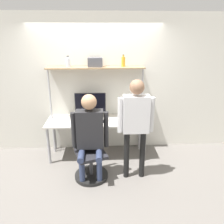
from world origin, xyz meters
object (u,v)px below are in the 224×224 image
(laptop, at_px, (88,119))
(person_seated, at_px, (90,131))
(bottle_amber, at_px, (123,62))
(bottle_clear, at_px, (68,62))
(person_standing, at_px, (136,118))
(monitor, at_px, (90,104))
(storage_box, at_px, (95,62))
(office_chair, at_px, (90,161))
(cell_phone, at_px, (103,121))

(laptop, relative_size, person_seated, 0.22)
(bottle_amber, bearing_deg, bottle_clear, 180.00)
(person_seated, height_order, person_standing, person_standing)
(person_standing, bearing_deg, person_seated, 179.08)
(person_standing, height_order, bottle_amber, bottle_amber)
(person_standing, bearing_deg, bottle_clear, 140.38)
(monitor, distance_m, person_seated, 0.94)
(person_standing, xyz_separation_m, storage_box, (-0.63, 0.93, 0.75))
(monitor, bearing_deg, person_seated, -88.49)
(monitor, height_order, laptop, monitor)
(bottle_clear, xyz_separation_m, storage_box, (0.49, 0.00, -0.00))
(laptop, bearing_deg, office_chair, -85.10)
(person_standing, bearing_deg, storage_box, 124.21)
(bottle_amber, bearing_deg, cell_phone, -146.44)
(laptop, relative_size, cell_phone, 2.09)
(bottle_clear, bearing_deg, monitor, 0.65)
(cell_phone, relative_size, person_seated, 0.10)
(monitor, xyz_separation_m, storage_box, (0.11, -0.00, 0.80))
(cell_phone, bearing_deg, storage_box, 117.49)
(monitor, height_order, person_standing, person_standing)
(laptop, xyz_separation_m, person_seated, (0.07, -0.66, 0.05))
(laptop, distance_m, office_chair, 0.82)
(monitor, xyz_separation_m, person_seated, (0.02, -0.92, -0.16))
(laptop, bearing_deg, storage_box, 58.67)
(cell_phone, height_order, person_seated, person_seated)
(laptop, distance_m, cell_phone, 0.29)
(person_standing, height_order, storage_box, storage_box)
(person_standing, bearing_deg, cell_phone, 126.50)
(bottle_amber, bearing_deg, office_chair, -125.22)
(laptop, bearing_deg, bottle_amber, 20.82)
(storage_box, bearing_deg, office_chair, -96.66)
(monitor, xyz_separation_m, person_standing, (0.75, -0.93, 0.05))
(monitor, height_order, storage_box, storage_box)
(storage_box, bearing_deg, bottle_amber, 0.00)
(monitor, bearing_deg, person_standing, -51.39)
(cell_phone, distance_m, person_standing, 0.90)
(monitor, distance_m, storage_box, 0.81)
(monitor, bearing_deg, office_chair, -89.27)
(monitor, height_order, bottle_amber, bottle_amber)
(cell_phone, xyz_separation_m, office_chair, (-0.24, -0.62, -0.47))
(bottle_clear, bearing_deg, person_standing, -39.62)
(laptop, height_order, person_standing, person_standing)
(cell_phone, xyz_separation_m, storage_box, (-0.13, 0.26, 1.07))
(laptop, height_order, person_seated, person_seated)
(person_seated, bearing_deg, person_standing, -0.92)
(monitor, relative_size, cell_phone, 4.00)
(storage_box, bearing_deg, person_standing, -55.79)
(monitor, relative_size, office_chair, 0.65)
(laptop, height_order, bottle_amber, bottle_amber)
(person_seated, xyz_separation_m, storage_box, (0.09, 0.92, 0.96))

